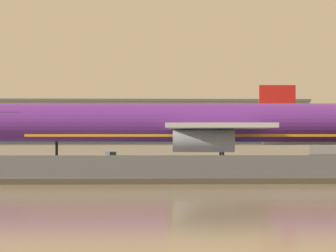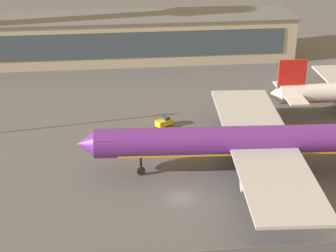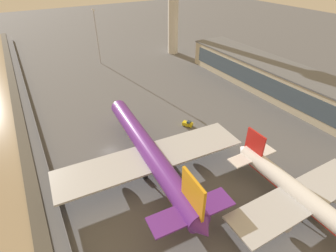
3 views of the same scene
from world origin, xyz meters
name	(u,v)px [view 2 (image 2 of 3)]	position (x,y,z in m)	size (l,w,h in m)	color
ground_plane	(181,198)	(0.00, 0.00, 0.00)	(500.00, 500.00, 0.00)	#565659
cargo_jet_purple	(252,142)	(12.15, 6.59, 5.51)	(53.67, 46.55, 14.45)	#602889
baggage_tug	(164,122)	(0.16, 26.02, 0.81)	(3.55, 3.10, 1.80)	yellow
terminal_building	(128,37)	(-4.57, 69.11, 5.58)	(84.14, 16.56, 11.14)	#BCB299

